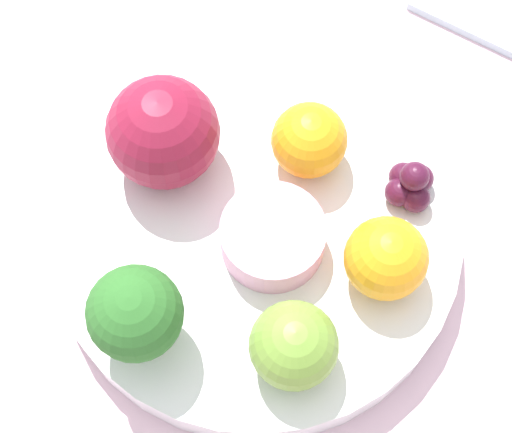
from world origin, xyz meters
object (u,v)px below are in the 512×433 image
(grape_cluster, at_px, (410,184))
(small_cup, at_px, (268,240))
(bowl, at_px, (256,233))
(apple_red, at_px, (163,133))
(orange_back, at_px, (309,140))
(broccoli, at_px, (135,314))
(orange_front, at_px, (386,258))
(apple_green, at_px, (294,345))

(grape_cluster, bearing_deg, small_cup, -12.27)
(bowl, distance_m, apple_red, 0.08)
(orange_back, xyz_separation_m, small_cup, (0.05, 0.03, -0.01))
(broccoli, height_order, grape_cluster, broccoli)
(broccoli, bearing_deg, grape_cluster, 174.32)
(orange_front, bearing_deg, apple_red, -65.85)
(bowl, relative_size, broccoli, 3.84)
(apple_green, bearing_deg, small_cup, -114.18)
(bowl, xyz_separation_m, orange_back, (-0.05, -0.02, 0.03))
(apple_red, height_order, orange_back, apple_red)
(bowl, xyz_separation_m, apple_red, (0.02, -0.06, 0.04))
(broccoli, distance_m, apple_red, 0.10)
(bowl, height_order, broccoli, broccoli)
(orange_back, bearing_deg, broccoli, 14.34)
(broccoli, bearing_deg, orange_front, 159.70)
(orange_front, bearing_deg, orange_back, -96.89)
(orange_front, distance_m, small_cup, 0.06)
(broccoli, relative_size, orange_back, 1.41)
(small_cup, bearing_deg, orange_back, -147.62)
(broccoli, relative_size, grape_cluster, 1.95)
(apple_green, height_order, orange_back, apple_green)
(apple_green, xyz_separation_m, orange_back, (-0.08, -0.09, -0.00))
(grape_cluster, xyz_separation_m, small_cup, (0.08, -0.02, 0.00))
(apple_red, bearing_deg, apple_green, 85.49)
(broccoli, bearing_deg, bowl, -168.43)
(orange_front, bearing_deg, broccoli, -20.30)
(broccoli, xyz_separation_m, small_cup, (-0.08, -0.00, -0.02))
(orange_back, height_order, grape_cluster, orange_back)
(broccoli, bearing_deg, apple_green, 135.55)
(apple_red, bearing_deg, bowl, 106.03)
(apple_green, distance_m, orange_back, 0.12)
(broccoli, height_order, apple_green, broccoli)
(orange_front, xyz_separation_m, grape_cluster, (-0.04, -0.03, -0.01))
(grape_cluster, bearing_deg, orange_back, -56.70)
(bowl, distance_m, broccoli, 0.10)
(bowl, distance_m, orange_front, 0.08)
(apple_red, xyz_separation_m, grape_cluster, (-0.10, 0.10, -0.02))
(orange_back, distance_m, small_cup, 0.06)
(apple_red, height_order, grape_cluster, apple_red)
(broccoli, distance_m, orange_front, 0.13)
(apple_green, bearing_deg, apple_red, -94.51)
(broccoli, distance_m, orange_back, 0.14)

